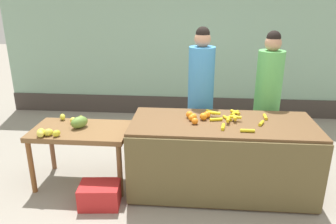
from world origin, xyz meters
The scene contains 11 objects.
ground_plane centered at (0.00, 0.00, 0.00)m, with size 24.00×24.00×0.00m, color gray.
market_wall_back centered at (0.00, 2.70, 1.42)m, with size 7.22×0.23×2.90m.
fruit_stall_counter centered at (0.40, -0.01, 0.43)m, with size 2.11×0.91×0.86m.
side_table_wooden centered at (-1.28, 0.00, 0.63)m, with size 1.15×0.67×0.72m.
banana_bunch_pile centered at (0.52, 0.07, 0.89)m, with size 0.71×0.66×0.07m.
orange_pile centered at (0.11, 0.05, 0.90)m, with size 0.29×0.30×0.09m.
mango_papaya_pile centered at (-1.41, -0.02, 0.78)m, with size 0.53×0.67×0.14m.
vendor_woman_blue_shirt centered at (0.15, 0.69, 0.94)m, with size 0.34×0.34×1.87m.
vendor_woman_green_shirt centered at (1.04, 0.75, 0.92)m, with size 0.34×0.34×1.82m.
produce_crate centered at (-0.95, -0.47, 0.13)m, with size 0.44×0.32×0.26m, color red.
produce_sack centered at (-0.46, 0.86, 0.24)m, with size 0.36×0.30×0.48m, color maroon.
Camera 1 is at (0.07, -3.50, 2.21)m, focal length 34.74 mm.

